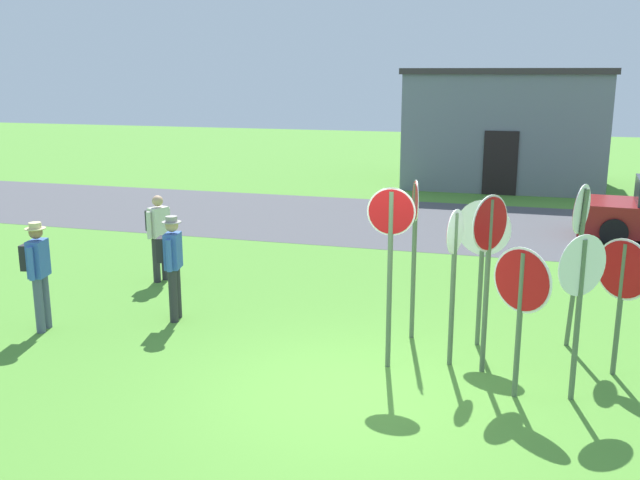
{
  "coord_description": "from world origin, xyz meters",
  "views": [
    {
      "loc": [
        1.98,
        -8.15,
        3.99
      ],
      "look_at": [
        -1.2,
        2.76,
        1.3
      ],
      "focal_mm": 40.07,
      "sensor_mm": 36.0,
      "label": 1
    }
  ],
  "objects_px": {
    "stop_sign_low_front": "(622,284)",
    "stop_sign_rear_left": "(579,238)",
    "stop_sign_leaning_left": "(454,263)",
    "stop_sign_rear_right": "(414,235)",
    "stop_sign_nearest": "(482,247)",
    "stop_sign_leaning_right": "(580,289)",
    "person_on_left": "(38,268)",
    "stop_sign_far_back": "(521,297)",
    "person_in_blue": "(172,260)",
    "stop_sign_tallest": "(390,250)",
    "stop_sign_center_cluster": "(489,253)",
    "person_near_signs": "(158,232)"
  },
  "relations": [
    {
      "from": "stop_sign_leaning_left",
      "to": "person_near_signs",
      "type": "distance_m",
      "value": 6.43
    },
    {
      "from": "stop_sign_rear_right",
      "to": "stop_sign_far_back",
      "type": "bearing_deg",
      "value": -46.9
    },
    {
      "from": "stop_sign_leaning_left",
      "to": "person_near_signs",
      "type": "relative_size",
      "value": 1.31
    },
    {
      "from": "person_in_blue",
      "to": "stop_sign_rear_right",
      "type": "bearing_deg",
      "value": 4.22
    },
    {
      "from": "stop_sign_low_front",
      "to": "stop_sign_rear_right",
      "type": "relative_size",
      "value": 0.77
    },
    {
      "from": "stop_sign_low_front",
      "to": "stop_sign_tallest",
      "type": "height_order",
      "value": "stop_sign_tallest"
    },
    {
      "from": "stop_sign_rear_left",
      "to": "person_near_signs",
      "type": "distance_m",
      "value": 7.68
    },
    {
      "from": "stop_sign_center_cluster",
      "to": "stop_sign_leaning_left",
      "type": "distance_m",
      "value": 0.52
    },
    {
      "from": "stop_sign_leaning_right",
      "to": "stop_sign_tallest",
      "type": "height_order",
      "value": "stop_sign_tallest"
    },
    {
      "from": "stop_sign_far_back",
      "to": "person_near_signs",
      "type": "xyz_separation_m",
      "value": [
        -6.77,
        3.35,
        -0.33
      ]
    },
    {
      "from": "stop_sign_far_back",
      "to": "person_near_signs",
      "type": "height_order",
      "value": "stop_sign_far_back"
    },
    {
      "from": "stop_sign_leaning_right",
      "to": "stop_sign_tallest",
      "type": "bearing_deg",
      "value": 171.58
    },
    {
      "from": "stop_sign_low_front",
      "to": "stop_sign_rear_right",
      "type": "distance_m",
      "value": 2.92
    },
    {
      "from": "stop_sign_rear_left",
      "to": "stop_sign_far_back",
      "type": "height_order",
      "value": "stop_sign_rear_left"
    },
    {
      "from": "stop_sign_leaning_right",
      "to": "person_on_left",
      "type": "distance_m",
      "value": 7.93
    },
    {
      "from": "stop_sign_low_front",
      "to": "person_in_blue",
      "type": "relative_size",
      "value": 1.08
    },
    {
      "from": "stop_sign_far_back",
      "to": "person_on_left",
      "type": "distance_m",
      "value": 7.25
    },
    {
      "from": "person_in_blue",
      "to": "stop_sign_center_cluster",
      "type": "bearing_deg",
      "value": -8.19
    },
    {
      "from": "stop_sign_far_back",
      "to": "stop_sign_tallest",
      "type": "bearing_deg",
      "value": 164.41
    },
    {
      "from": "stop_sign_rear_right",
      "to": "person_on_left",
      "type": "height_order",
      "value": "stop_sign_rear_right"
    },
    {
      "from": "stop_sign_low_front",
      "to": "person_on_left",
      "type": "distance_m",
      "value": 8.53
    },
    {
      "from": "stop_sign_leaning_left",
      "to": "stop_sign_nearest",
      "type": "bearing_deg",
      "value": 69.61
    },
    {
      "from": "stop_sign_low_front",
      "to": "stop_sign_rear_left",
      "type": "relative_size",
      "value": 0.77
    },
    {
      "from": "stop_sign_rear_left",
      "to": "stop_sign_far_back",
      "type": "relative_size",
      "value": 1.26
    },
    {
      "from": "stop_sign_low_front",
      "to": "stop_sign_rear_left",
      "type": "bearing_deg",
      "value": 119.92
    },
    {
      "from": "stop_sign_far_back",
      "to": "stop_sign_leaning_right",
      "type": "bearing_deg",
      "value": 10.27
    },
    {
      "from": "stop_sign_low_front",
      "to": "stop_sign_rear_right",
      "type": "bearing_deg",
      "value": 168.15
    },
    {
      "from": "stop_sign_low_front",
      "to": "stop_sign_nearest",
      "type": "relative_size",
      "value": 0.86
    },
    {
      "from": "stop_sign_nearest",
      "to": "stop_sign_leaning_left",
      "type": "xyz_separation_m",
      "value": [
        -0.32,
        -0.86,
        -0.05
      ]
    },
    {
      "from": "stop_sign_center_cluster",
      "to": "stop_sign_rear_left",
      "type": "height_order",
      "value": "stop_sign_center_cluster"
    },
    {
      "from": "stop_sign_leaning_right",
      "to": "stop_sign_far_back",
      "type": "bearing_deg",
      "value": -169.73
    },
    {
      "from": "stop_sign_tallest",
      "to": "stop_sign_rear_right",
      "type": "distance_m",
      "value": 1.21
    },
    {
      "from": "stop_sign_rear_right",
      "to": "stop_sign_center_cluster",
      "type": "bearing_deg",
      "value": -41.65
    },
    {
      "from": "stop_sign_leaning_right",
      "to": "stop_sign_tallest",
      "type": "distance_m",
      "value": 2.43
    },
    {
      "from": "person_in_blue",
      "to": "stop_sign_leaning_right",
      "type": "bearing_deg",
      "value": -11.72
    },
    {
      "from": "stop_sign_low_front",
      "to": "stop_sign_far_back",
      "type": "bearing_deg",
      "value": -139.4
    },
    {
      "from": "stop_sign_nearest",
      "to": "stop_sign_low_front",
      "type": "bearing_deg",
      "value": -17.32
    },
    {
      "from": "stop_sign_leaning_right",
      "to": "stop_sign_rear_left",
      "type": "distance_m",
      "value": 1.87
    },
    {
      "from": "stop_sign_center_cluster",
      "to": "stop_sign_rear_right",
      "type": "height_order",
      "value": "same"
    },
    {
      "from": "stop_sign_far_back",
      "to": "person_in_blue",
      "type": "relative_size",
      "value": 1.11
    },
    {
      "from": "stop_sign_leaning_left",
      "to": "stop_sign_rear_right",
      "type": "bearing_deg",
      "value": 127.39
    },
    {
      "from": "stop_sign_leaning_left",
      "to": "stop_sign_far_back",
      "type": "bearing_deg",
      "value": -41.61
    },
    {
      "from": "stop_sign_rear_right",
      "to": "stop_sign_rear_left",
      "type": "bearing_deg",
      "value": 7.14
    },
    {
      "from": "stop_sign_far_back",
      "to": "stop_sign_rear_right",
      "type": "bearing_deg",
      "value": 133.1
    },
    {
      "from": "stop_sign_low_front",
      "to": "person_on_left",
      "type": "bearing_deg",
      "value": -175.22
    },
    {
      "from": "stop_sign_far_back",
      "to": "stop_sign_leaning_left",
      "type": "bearing_deg",
      "value": 138.39
    },
    {
      "from": "stop_sign_rear_right",
      "to": "person_near_signs",
      "type": "bearing_deg",
      "value": 162.2
    },
    {
      "from": "stop_sign_low_front",
      "to": "stop_sign_nearest",
      "type": "height_order",
      "value": "stop_sign_nearest"
    },
    {
      "from": "stop_sign_leaning_left",
      "to": "person_on_left",
      "type": "xyz_separation_m",
      "value": [
        -6.34,
        -0.42,
        -0.45
      ]
    },
    {
      "from": "person_near_signs",
      "to": "stop_sign_far_back",
      "type": "bearing_deg",
      "value": -26.33
    }
  ]
}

